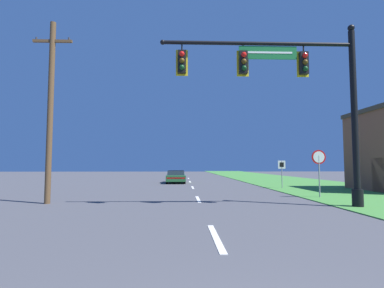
# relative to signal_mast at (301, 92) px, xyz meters

# --- Properties ---
(grass_verge_right) EXTENTS (10.00, 110.00, 0.04)m
(grass_verge_right) POSITION_rel_signal_mast_xyz_m (6.33, 19.11, -4.77)
(grass_verge_right) COLOR #428438
(grass_verge_right) RESTS_ON ground
(road_center_line) EXTENTS (0.16, 34.80, 0.01)m
(road_center_line) POSITION_rel_signal_mast_xyz_m (-4.17, 11.11, -4.78)
(road_center_line) COLOR silver
(road_center_line) RESTS_ON ground
(signal_mast) EXTENTS (8.36, 0.47, 7.69)m
(signal_mast) POSITION_rel_signal_mast_xyz_m (0.00, 0.00, 0.00)
(signal_mast) COLOR black
(signal_mast) RESTS_ON grass_verge_right
(car_ahead) EXTENTS (1.90, 4.59, 1.19)m
(car_ahead) POSITION_rel_signal_mast_xyz_m (-5.60, 17.33, -4.18)
(car_ahead) COLOR black
(car_ahead) RESTS_ON ground
(stop_sign) EXTENTS (0.76, 0.07, 2.50)m
(stop_sign) POSITION_rel_signal_mast_xyz_m (2.33, 3.63, -2.92)
(stop_sign) COLOR gray
(stop_sign) RESTS_ON grass_verge_right
(route_sign_post) EXTENTS (0.55, 0.06, 2.03)m
(route_sign_post) POSITION_rel_signal_mast_xyz_m (2.45, 10.00, -3.26)
(route_sign_post) COLOR gray
(route_sign_post) RESTS_ON grass_verge_right
(utility_pole_near) EXTENTS (1.80, 0.26, 8.42)m
(utility_pole_near) POSITION_rel_signal_mast_xyz_m (-11.06, 1.64, -0.42)
(utility_pole_near) COLOR brown
(utility_pole_near) RESTS_ON ground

